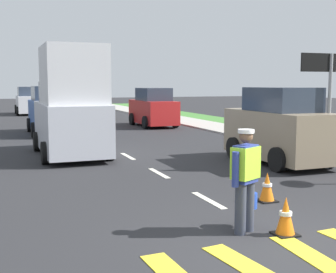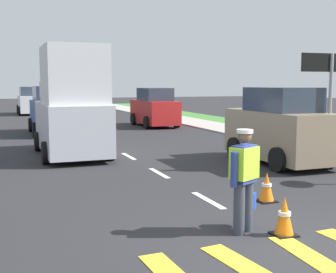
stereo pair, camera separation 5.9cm
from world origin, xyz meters
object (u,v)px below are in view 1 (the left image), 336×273
(road_worker, at_px, (246,175))
(car_parked_curbside, at_px, (279,128))
(car_outgoing_far, at_px, (89,105))
(car_oncoming_second, at_px, (49,112))
(delivery_truck, at_px, (71,107))
(car_parked_far, at_px, (153,109))
(lane_direction_sign, at_px, (323,83))
(car_oncoming_third, at_px, (29,101))
(traffic_cone_near, at_px, (286,216))
(traffic_cone_far, at_px, (267,187))

(road_worker, xyz_separation_m, car_parked_curbside, (4.22, 5.19, 0.12))
(car_outgoing_far, distance_m, car_oncoming_second, 9.05)
(road_worker, distance_m, delivery_truck, 8.82)
(car_oncoming_second, distance_m, car_parked_curbside, 11.99)
(delivery_truck, distance_m, car_parked_far, 10.75)
(lane_direction_sign, xyz_separation_m, car_oncoming_second, (-6.03, 11.87, -1.36))
(delivery_truck, xyz_separation_m, car_oncoming_third, (0.18, 21.68, -0.62))
(traffic_cone_near, height_order, car_outgoing_far, car_outgoing_far)
(lane_direction_sign, height_order, car_parked_curbside, lane_direction_sign)
(car_oncoming_second, bearing_deg, car_parked_far, 17.10)
(traffic_cone_near, relative_size, car_oncoming_third, 0.14)
(road_worker, height_order, delivery_truck, delivery_truck)
(traffic_cone_near, bearing_deg, traffic_cone_far, 64.69)
(car_oncoming_second, xyz_separation_m, car_oncoming_third, (0.09, 14.53, -0.06))
(traffic_cone_far, bearing_deg, traffic_cone_near, -115.31)
(traffic_cone_near, relative_size, traffic_cone_far, 1.03)
(traffic_cone_near, relative_size, car_oncoming_second, 0.15)
(traffic_cone_far, distance_m, car_oncoming_second, 14.61)
(road_worker, height_order, car_oncoming_third, car_oncoming_third)
(traffic_cone_far, bearing_deg, car_oncoming_second, 100.59)
(car_parked_far, bearing_deg, car_oncoming_third, 114.27)
(car_parked_far, bearing_deg, traffic_cone_near, -102.61)
(lane_direction_sign, xyz_separation_m, traffic_cone_far, (-3.35, -2.47, -2.11))
(traffic_cone_near, relative_size, car_parked_far, 0.15)
(car_outgoing_far, xyz_separation_m, car_oncoming_third, (-3.42, 6.19, 0.04))
(car_oncoming_third, xyz_separation_m, car_parked_curbside, (5.42, -25.17, 0.06))
(car_outgoing_far, height_order, car_oncoming_second, car_oncoming_second)
(car_oncoming_second, xyz_separation_m, car_parked_far, (5.83, 1.79, -0.06))
(delivery_truck, relative_size, car_outgoing_far, 1.05)
(car_oncoming_second, relative_size, car_parked_curbside, 1.09)
(road_worker, bearing_deg, car_parked_curbside, 50.86)
(car_outgoing_far, bearing_deg, delivery_truck, -103.09)
(traffic_cone_near, height_order, delivery_truck, delivery_truck)
(delivery_truck, bearing_deg, traffic_cone_far, -68.86)
(car_oncoming_third, bearing_deg, lane_direction_sign, -77.31)
(road_worker, xyz_separation_m, delivery_truck, (-1.38, 8.68, 0.68))
(road_worker, height_order, car_outgoing_far, car_outgoing_far)
(traffic_cone_far, distance_m, car_parked_curbside, 4.71)
(car_outgoing_far, bearing_deg, car_oncoming_second, -112.78)
(car_oncoming_third, bearing_deg, car_parked_far, -65.73)
(car_outgoing_far, height_order, car_parked_curbside, car_parked_curbside)
(car_outgoing_far, xyz_separation_m, car_parked_curbside, (2.00, -18.99, 0.10))
(car_outgoing_far, xyz_separation_m, car_oncoming_second, (-3.50, -8.34, 0.10))
(delivery_truck, relative_size, car_oncoming_second, 1.10)
(traffic_cone_far, relative_size, car_oncoming_third, 0.14)
(car_outgoing_far, relative_size, car_parked_far, 1.09)
(delivery_truck, xyz_separation_m, car_outgoing_far, (3.60, 15.49, -0.66))
(car_oncoming_third, bearing_deg, car_oncoming_second, -90.34)
(traffic_cone_far, distance_m, car_parked_far, 16.45)
(delivery_truck, height_order, car_outgoing_far, delivery_truck)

